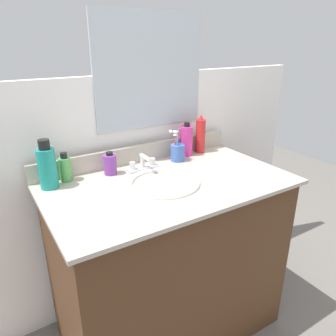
% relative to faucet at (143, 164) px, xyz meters
% --- Properties ---
extents(ground_plane, '(6.00, 6.00, 0.00)m').
position_rel_faucet_xyz_m(ground_plane, '(0.03, -0.19, -0.89)').
color(ground_plane, '#66605B').
extents(vanity_cabinet, '(1.06, 0.58, 0.84)m').
position_rel_faucet_xyz_m(vanity_cabinet, '(0.03, -0.19, -0.47)').
color(vanity_cabinet, '#4C2D19').
rests_on(vanity_cabinet, ground_plane).
extents(countertop, '(1.10, 0.63, 0.02)m').
position_rel_faucet_xyz_m(countertop, '(0.03, -0.19, -0.04)').
color(countertop, '#B2A899').
rests_on(countertop, vanity_cabinet).
extents(backsplash, '(1.10, 0.02, 0.09)m').
position_rel_faucet_xyz_m(backsplash, '(0.03, 0.11, 0.02)').
color(backsplash, '#B2A899').
rests_on(backsplash, countertop).
extents(back_wall, '(2.20, 0.04, 1.30)m').
position_rel_faucet_xyz_m(back_wall, '(0.03, 0.17, -0.24)').
color(back_wall, white).
rests_on(back_wall, ground_plane).
extents(mirror_panel, '(0.60, 0.01, 0.56)m').
position_rel_faucet_xyz_m(mirror_panel, '(0.13, 0.15, 0.42)').
color(mirror_panel, '#B2BCC6').
extents(sink_basin, '(0.32, 0.32, 0.11)m').
position_rel_faucet_xyz_m(sink_basin, '(-0.00, -0.19, -0.06)').
color(sink_basin, white).
rests_on(sink_basin, countertop).
extents(faucet, '(0.16, 0.10, 0.08)m').
position_rel_faucet_xyz_m(faucet, '(0.00, 0.00, 0.00)').
color(faucet, silver).
rests_on(faucet, countertop).
extents(bottle_spray_red, '(0.05, 0.05, 0.22)m').
position_rel_faucet_xyz_m(bottle_spray_red, '(0.40, 0.07, 0.07)').
color(bottle_spray_red, red).
rests_on(bottle_spray_red, countertop).
extents(bottle_soap_pink, '(0.07, 0.07, 0.18)m').
position_rel_faucet_xyz_m(bottle_soap_pink, '(0.30, 0.07, 0.06)').
color(bottle_soap_pink, '#D8338C').
rests_on(bottle_soap_pink, countertop).
extents(bottle_mouthwash_teal, '(0.08, 0.08, 0.22)m').
position_rel_faucet_xyz_m(bottle_mouthwash_teal, '(-0.44, 0.03, 0.07)').
color(bottle_mouthwash_teal, teal).
rests_on(bottle_mouthwash_teal, countertop).
extents(bottle_toner_green, '(0.05, 0.05, 0.13)m').
position_rel_faucet_xyz_m(bottle_toner_green, '(-0.36, 0.07, 0.03)').
color(bottle_toner_green, '#4C9E4C').
rests_on(bottle_toner_green, countertop).
extents(bottle_cream_purple, '(0.06, 0.06, 0.11)m').
position_rel_faucet_xyz_m(bottle_cream_purple, '(-0.16, 0.03, 0.02)').
color(bottle_cream_purple, '#7A3899').
rests_on(bottle_cream_purple, countertop).
extents(cup_blue_plastic, '(0.07, 0.08, 0.17)m').
position_rel_faucet_xyz_m(cup_blue_plastic, '(0.21, 0.02, 0.02)').
color(cup_blue_plastic, '#3F66B7').
rests_on(cup_blue_plastic, countertop).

